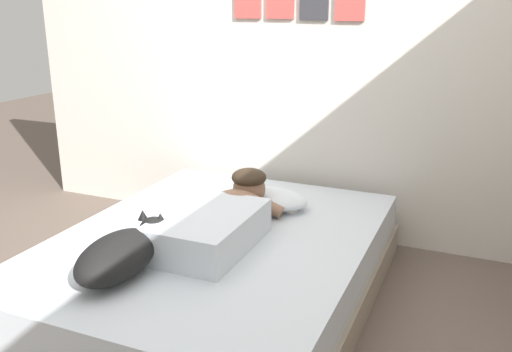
{
  "coord_description": "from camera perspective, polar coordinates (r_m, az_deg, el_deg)",
  "views": [
    {
      "loc": [
        1.21,
        -2.03,
        1.55
      ],
      "look_at": [
        0.06,
        0.64,
        0.64
      ],
      "focal_mm": 38.5,
      "sensor_mm": 36.0,
      "label": 1
    }
  ],
  "objects": [
    {
      "name": "person_lying",
      "position": [
        2.85,
        -3.62,
        -4.35
      ],
      "size": [
        0.43,
        0.92,
        0.27
      ],
      "color": "silver",
      "rests_on": "bed"
    },
    {
      "name": "ground_plane",
      "position": [
        2.83,
        -6.59,
        -15.95
      ],
      "size": [
        12.43,
        12.43,
        0.0
      ],
      "primitive_type": "plane",
      "color": "#66564C"
    },
    {
      "name": "pillow",
      "position": [
        3.28,
        0.97,
        -2.32
      ],
      "size": [
        0.52,
        0.32,
        0.11
      ],
      "primitive_type": "ellipsoid",
      "color": "silver",
      "rests_on": "bed"
    },
    {
      "name": "coffee_cup",
      "position": [
        3.22,
        3.58,
        -3.08
      ],
      "size": [
        0.12,
        0.09,
        0.07
      ],
      "color": "white",
      "rests_on": "bed"
    },
    {
      "name": "back_wall",
      "position": [
        3.75,
        4.4,
        12.83
      ],
      "size": [
        4.21,
        0.12,
        2.5
      ],
      "color": "silver",
      "rests_on": "ground"
    },
    {
      "name": "cell_phone",
      "position": [
        2.81,
        -11.98,
        -7.33
      ],
      "size": [
        0.07,
        0.14,
        0.01
      ],
      "primitive_type": "cube",
      "color": "black",
      "rests_on": "bed"
    },
    {
      "name": "bed",
      "position": [
        3.0,
        -4.15,
        -9.59
      ],
      "size": [
        1.6,
        2.06,
        0.39
      ],
      "color": "gray",
      "rests_on": "ground"
    },
    {
      "name": "dog",
      "position": [
        2.53,
        -13.75,
        -7.81
      ],
      "size": [
        0.26,
        0.57,
        0.21
      ],
      "color": "black",
      "rests_on": "bed"
    }
  ]
}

